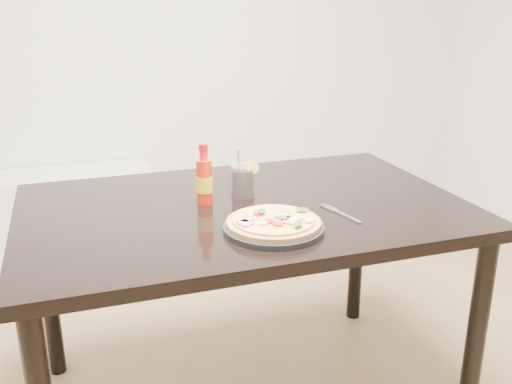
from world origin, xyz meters
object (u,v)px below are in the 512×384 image
object	(u,v)px
pizza	(274,222)
hot_sauce_bottle	(204,180)
fork	(339,213)
media_console	(18,222)
cola_cup	(243,182)
dining_table	(244,228)
plate	(274,228)

from	to	relation	value
pizza	hot_sauce_bottle	size ratio (longest dim) A/B	1.36
hot_sauce_bottle	pizza	bearing A→B (deg)	-65.60
fork	media_console	world-z (taller)	fork
hot_sauce_bottle	media_console	bearing A→B (deg)	116.55
hot_sauce_bottle	cola_cup	bearing A→B (deg)	12.30
fork	media_console	size ratio (longest dim) A/B	0.13
dining_table	hot_sauce_bottle	world-z (taller)	hot_sauce_bottle
dining_table	hot_sauce_bottle	xyz separation A→B (m)	(-0.12, 0.05, 0.16)
plate	fork	distance (m)	0.25
cola_cup	pizza	bearing A→B (deg)	-91.40
pizza	fork	xyz separation A→B (m)	(0.24, 0.06, -0.02)
cola_cup	fork	bearing A→B (deg)	-47.52
pizza	fork	world-z (taller)	pizza
dining_table	fork	world-z (taller)	fork
plate	pizza	world-z (taller)	pizza
dining_table	media_console	size ratio (longest dim) A/B	1.00
hot_sauce_bottle	fork	xyz separation A→B (m)	(0.37, -0.22, -0.07)
dining_table	cola_cup	xyz separation A→B (m)	(0.02, 0.08, 0.13)
hot_sauce_bottle	fork	world-z (taller)	hot_sauce_bottle
cola_cup	plate	bearing A→B (deg)	-91.37
plate	media_console	world-z (taller)	plate
plate	media_console	xyz separation A→B (m)	(-0.82, 1.67, -0.51)
plate	fork	xyz separation A→B (m)	(0.24, 0.06, -0.01)
plate	media_console	size ratio (longest dim) A/B	0.21
fork	dining_table	bearing A→B (deg)	132.85
media_console	hot_sauce_bottle	bearing A→B (deg)	-63.45
fork	media_console	bearing A→B (deg)	110.78
cola_cup	hot_sauce_bottle	bearing A→B (deg)	-167.70
pizza	hot_sauce_bottle	xyz separation A→B (m)	(-0.13, 0.29, 0.05)
plate	cola_cup	world-z (taller)	cola_cup
plate	hot_sauce_bottle	size ratio (longest dim) A/B	1.46
dining_table	cola_cup	size ratio (longest dim) A/B	8.08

